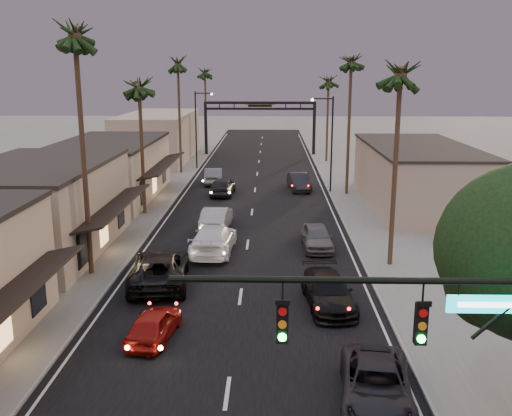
# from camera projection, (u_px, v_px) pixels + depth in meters

# --- Properties ---
(ground) EXTENTS (200.00, 200.00, 0.00)m
(ground) POSITION_uv_depth(u_px,v_px,m) (253.00, 204.00, 49.56)
(ground) COLOR slate
(ground) RESTS_ON ground
(road) EXTENTS (14.00, 120.00, 0.02)m
(road) POSITION_uv_depth(u_px,v_px,m) (255.00, 192.00, 54.42)
(road) COLOR black
(road) RESTS_ON ground
(sidewalk_left) EXTENTS (5.00, 92.00, 0.12)m
(sidewalk_left) POSITION_uv_depth(u_px,v_px,m) (169.00, 178.00, 61.46)
(sidewalk_left) COLOR slate
(sidewalk_left) RESTS_ON ground
(sidewalk_right) EXTENTS (5.00, 92.00, 0.12)m
(sidewalk_right) POSITION_uv_depth(u_px,v_px,m) (345.00, 179.00, 60.97)
(sidewalk_right) COLOR slate
(sidewalk_right) RESTS_ON ground
(storefront_mid) EXTENTS (8.00, 14.00, 5.50)m
(storefront_mid) POSITION_uv_depth(u_px,v_px,m) (39.00, 210.00, 35.64)
(storefront_mid) COLOR gray
(storefront_mid) RESTS_ON ground
(storefront_far) EXTENTS (8.00, 16.00, 5.00)m
(storefront_far) POSITION_uv_depth(u_px,v_px,m) (110.00, 171.00, 51.25)
(storefront_far) COLOR #C5B196
(storefront_far) RESTS_ON ground
(storefront_dist) EXTENTS (8.00, 20.00, 6.00)m
(storefront_dist) POSITION_uv_depth(u_px,v_px,m) (159.00, 137.00, 73.50)
(storefront_dist) COLOR gray
(storefront_dist) RESTS_ON ground
(building_right) EXTENTS (8.00, 18.00, 5.00)m
(building_right) POSITION_uv_depth(u_px,v_px,m) (417.00, 176.00, 48.63)
(building_right) COLOR gray
(building_right) RESTS_ON ground
(traffic_signal) EXTENTS (8.51, 0.22, 7.80)m
(traffic_signal) POSITION_uv_depth(u_px,v_px,m) (449.00, 343.00, 13.24)
(traffic_signal) COLOR black
(traffic_signal) RESTS_ON ground
(arch) EXTENTS (15.20, 0.40, 7.27)m
(arch) POSITION_uv_depth(u_px,v_px,m) (260.00, 114.00, 77.43)
(arch) COLOR black
(arch) RESTS_ON ground
(streetlight_right) EXTENTS (2.13, 0.30, 9.00)m
(streetlight_right) POSITION_uv_depth(u_px,v_px,m) (329.00, 137.00, 53.01)
(streetlight_right) COLOR black
(streetlight_right) RESTS_ON ground
(streetlight_left) EXTENTS (2.13, 0.30, 9.00)m
(streetlight_left) POSITION_uv_depth(u_px,v_px,m) (198.00, 124.00, 65.99)
(streetlight_left) COLOR black
(streetlight_left) RESTS_ON ground
(palm_lb) EXTENTS (3.20, 3.20, 15.20)m
(palm_lb) POSITION_uv_depth(u_px,v_px,m) (74.00, 28.00, 29.16)
(palm_lb) COLOR #38281C
(palm_lb) RESTS_ON ground
(palm_lc) EXTENTS (3.20, 3.20, 12.20)m
(palm_lc) POSITION_uv_depth(u_px,v_px,m) (139.00, 82.00, 43.45)
(palm_lc) COLOR #38281C
(palm_lc) RESTS_ON ground
(palm_ld) EXTENTS (3.20, 3.20, 14.20)m
(palm_ld) POSITION_uv_depth(u_px,v_px,m) (178.00, 60.00, 61.47)
(palm_ld) COLOR #38281C
(palm_ld) RESTS_ON ground
(palm_ra) EXTENTS (3.20, 3.20, 13.20)m
(palm_ra) POSITION_uv_depth(u_px,v_px,m) (401.00, 67.00, 31.12)
(palm_ra) COLOR #38281C
(palm_ra) RESTS_ON ground
(palm_rb) EXTENTS (3.20, 3.20, 14.20)m
(palm_rb) POSITION_uv_depth(u_px,v_px,m) (352.00, 58.00, 50.34)
(palm_rb) COLOR #38281C
(palm_rb) RESTS_ON ground
(palm_rc) EXTENTS (3.20, 3.20, 12.20)m
(palm_rc) POSITION_uv_depth(u_px,v_px,m) (329.00, 78.00, 70.23)
(palm_rc) COLOR #38281C
(palm_rc) RESTS_ON ground
(palm_far) EXTENTS (3.20, 3.20, 13.20)m
(palm_far) POSITION_uv_depth(u_px,v_px,m) (205.00, 70.00, 84.04)
(palm_far) COLOR #38281C
(palm_far) RESTS_ON ground
(oncoming_red) EXTENTS (2.10, 4.17, 1.36)m
(oncoming_red) POSITION_uv_depth(u_px,v_px,m) (154.00, 324.00, 24.40)
(oncoming_red) COLOR maroon
(oncoming_red) RESTS_ON ground
(oncoming_pickup) EXTENTS (3.65, 6.72, 1.79)m
(oncoming_pickup) POSITION_uv_depth(u_px,v_px,m) (160.00, 269.00, 30.66)
(oncoming_pickup) COLOR black
(oncoming_pickup) RESTS_ON ground
(oncoming_silver) EXTENTS (2.08, 5.21, 1.69)m
(oncoming_silver) POSITION_uv_depth(u_px,v_px,m) (216.00, 218.00, 41.42)
(oncoming_silver) COLOR #97979C
(oncoming_silver) RESTS_ON ground
(oncoming_white) EXTENTS (2.80, 6.28, 1.79)m
(oncoming_white) POSITION_uv_depth(u_px,v_px,m) (213.00, 239.00, 36.06)
(oncoming_white) COLOR white
(oncoming_white) RESTS_ON ground
(oncoming_dgrey) EXTENTS (2.29, 5.09, 1.70)m
(oncoming_dgrey) POSITION_uv_depth(u_px,v_px,m) (223.00, 186.00, 52.94)
(oncoming_dgrey) COLOR black
(oncoming_dgrey) RESTS_ON ground
(oncoming_grey_far) EXTENTS (2.11, 5.09, 1.64)m
(oncoming_grey_far) POSITION_uv_depth(u_px,v_px,m) (213.00, 176.00, 58.33)
(oncoming_grey_far) COLOR #57585D
(oncoming_grey_far) RESTS_ON ground
(curbside_near) EXTENTS (3.02, 5.49, 1.46)m
(curbside_near) POSITION_uv_depth(u_px,v_px,m) (376.00, 385.00, 19.55)
(curbside_near) COLOR black
(curbside_near) RESTS_ON ground
(curbside_black) EXTENTS (2.66, 5.47, 1.53)m
(curbside_black) POSITION_uv_depth(u_px,v_px,m) (328.00, 291.00, 27.79)
(curbside_black) COLOR black
(curbside_black) RESTS_ON ground
(curbside_grey) EXTENTS (2.04, 4.65, 1.56)m
(curbside_grey) POSITION_uv_depth(u_px,v_px,m) (317.00, 237.00, 36.91)
(curbside_grey) COLOR #515156
(curbside_grey) RESTS_ON ground
(curbside_far) EXTENTS (2.33, 5.14, 1.64)m
(curbside_far) POSITION_uv_depth(u_px,v_px,m) (299.00, 182.00, 55.17)
(curbside_far) COLOR black
(curbside_far) RESTS_ON ground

